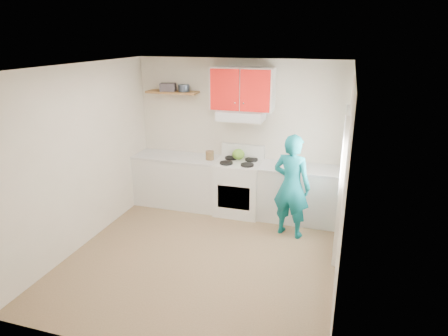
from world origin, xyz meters
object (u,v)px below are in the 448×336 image
(stove, at_px, (239,188))
(kettle, at_px, (238,154))
(tin, at_px, (184,88))
(person, at_px, (291,186))
(crock, at_px, (210,156))

(stove, distance_m, kettle, 0.58)
(tin, bearing_deg, kettle, -0.96)
(stove, relative_size, person, 0.57)
(stove, bearing_deg, kettle, 109.42)
(person, bearing_deg, tin, -4.44)
(kettle, height_order, crock, kettle)
(kettle, distance_m, person, 1.26)
(stove, xyz_separation_m, kettle, (-0.05, 0.15, 0.55))
(tin, relative_size, person, 0.12)
(tin, bearing_deg, crock, -18.95)
(tin, xyz_separation_m, person, (2.00, -0.72, -1.29))
(tin, xyz_separation_m, crock, (0.51, -0.18, -1.11))
(stove, xyz_separation_m, tin, (-1.03, 0.17, 1.64))
(tin, bearing_deg, stove, -9.27)
(tin, height_order, crock, tin)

